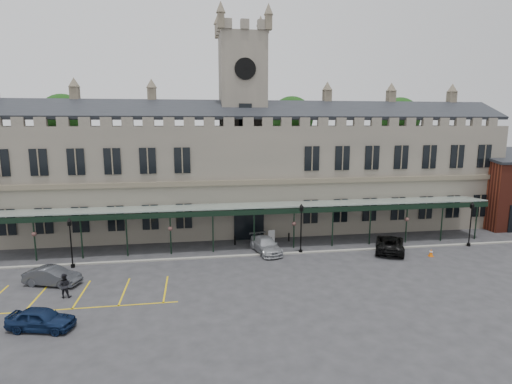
{
  "coord_description": "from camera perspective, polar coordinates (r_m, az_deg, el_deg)",
  "views": [
    {
      "loc": [
        -5.64,
        -30.09,
        12.34
      ],
      "look_at": [
        0.0,
        6.0,
        6.0
      ],
      "focal_mm": 28.0,
      "sensor_mm": 36.0,
      "label": 1
    }
  ],
  "objects": [
    {
      "name": "ground",
      "position": [
        33.0,
        1.65,
        -12.11
      ],
      "size": [
        140.0,
        140.0,
        0.0
      ],
      "primitive_type": "plane",
      "color": "#2C2C2F"
    },
    {
      "name": "station_building",
      "position": [
        46.71,
        -1.88,
        2.62
      ],
      "size": [
        60.0,
        10.36,
        17.3
      ],
      "color": "#696357",
      "rests_on": "ground"
    },
    {
      "name": "clock_tower",
      "position": [
        46.43,
        -1.94,
        10.79
      ],
      "size": [
        5.6,
        5.6,
        24.8
      ],
      "color": "#696357",
      "rests_on": "ground"
    },
    {
      "name": "canopy",
      "position": [
        39.25,
        -0.33,
        -4.82
      ],
      "size": [
        50.0,
        4.1,
        4.3
      ],
      "color": "#8C9E93",
      "rests_on": "ground"
    },
    {
      "name": "kerb",
      "position": [
        38.06,
        0.12,
        -8.97
      ],
      "size": [
        60.0,
        0.4,
        0.12
      ],
      "primitive_type": "cube",
      "color": "gray",
      "rests_on": "ground"
    },
    {
      "name": "parking_markings",
      "position": [
        32.24,
        -23.85,
        -13.54
      ],
      "size": [
        16.0,
        6.0,
        0.01
      ],
      "primitive_type": null,
      "color": "gold",
      "rests_on": "ground"
    },
    {
      "name": "tree_behind_left",
      "position": [
        57.47,
        -25.79,
        9.36
      ],
      "size": [
        6.0,
        6.0,
        16.0
      ],
      "color": "#332314",
      "rests_on": "ground"
    },
    {
      "name": "tree_behind_mid",
      "position": [
        56.75,
        5.11,
        10.29
      ],
      "size": [
        6.0,
        6.0,
        16.0
      ],
      "color": "#332314",
      "rests_on": "ground"
    },
    {
      "name": "tree_behind_right",
      "position": [
        62.56,
        19.69,
        9.72
      ],
      "size": [
        6.0,
        6.0,
        16.0
      ],
      "color": "#332314",
      "rests_on": "ground"
    },
    {
      "name": "lamp_post_left",
      "position": [
        37.77,
        -24.96,
        -6.03
      ],
      "size": [
        0.42,
        0.42,
        4.4
      ],
      "color": "black",
      "rests_on": "ground"
    },
    {
      "name": "lamp_post_mid",
      "position": [
        38.16,
        6.47,
        -4.58
      ],
      "size": [
        0.46,
        0.46,
        4.85
      ],
      "color": "black",
      "rests_on": "ground"
    },
    {
      "name": "lamp_post_right",
      "position": [
        45.59,
        28.35,
        -3.53
      ],
      "size": [
        0.43,
        0.43,
        4.59
      ],
      "color": "black",
      "rests_on": "ground"
    },
    {
      "name": "traffic_cone",
      "position": [
        41.14,
        23.72,
        -7.95
      ],
      "size": [
        0.45,
        0.45,
        0.72
      ],
      "rotation": [
        0.0,
        0.0,
        0.35
      ],
      "color": "#E05A07",
      "rests_on": "ground"
    },
    {
      "name": "sign_board",
      "position": [
        42.1,
        2.22,
        -6.33
      ],
      "size": [
        0.73,
        0.22,
        1.27
      ],
      "rotation": [
        0.0,
        0.0,
        0.23
      ],
      "color": "black",
      "rests_on": "ground"
    },
    {
      "name": "bollard_left",
      "position": [
        41.19,
        -3.03,
        -6.9
      ],
      "size": [
        0.17,
        0.17,
        0.96
      ],
      "primitive_type": "cylinder",
      "color": "black",
      "rests_on": "ground"
    },
    {
      "name": "bollard_right",
      "position": [
        42.48,
        4.71,
        -6.44
      ],
      "size": [
        0.16,
        0.16,
        0.89
      ],
      "primitive_type": "cylinder",
      "color": "black",
      "rests_on": "ground"
    },
    {
      "name": "car_left_a",
      "position": [
        28.36,
        -28.35,
        -15.68
      ],
      "size": [
        4.24,
        2.48,
        1.35
      ],
      "primitive_type": "imported",
      "rotation": [
        0.0,
        0.0,
        1.33
      ],
      "color": "#0E1D3E",
      "rests_on": "ground"
    },
    {
      "name": "car_left_b",
      "position": [
        35.08,
        -27.08,
        -10.65
      ],
      "size": [
        4.5,
        2.71,
        1.4
      ],
      "primitive_type": "imported",
      "rotation": [
        0.0,
        0.0,
        1.26
      ],
      "color": "#3A3C42",
      "rests_on": "ground"
    },
    {
      "name": "car_taxi",
      "position": [
        38.81,
        1.39,
        -7.57
      ],
      "size": [
        2.92,
        5.28,
        1.45
      ],
      "primitive_type": "imported",
      "rotation": [
        0.0,
        0.0,
        0.19
      ],
      "color": "#A5A7AD",
      "rests_on": "ground"
    },
    {
      "name": "car_van",
      "position": [
        41.2,
        18.58,
        -6.99
      ],
      "size": [
        4.78,
        6.09,
        1.54
      ],
      "primitive_type": "imported",
      "rotation": [
        0.0,
        0.0,
        2.67
      ],
      "color": "black",
      "rests_on": "ground"
    },
    {
      "name": "person_b",
      "position": [
        32.27,
        -25.7,
        -11.95
      ],
      "size": [
        0.89,
        0.71,
        1.78
      ],
      "primitive_type": "imported",
      "rotation": [
        0.0,
        0.0,
        3.1
      ],
      "color": "black",
      "rests_on": "ground"
    }
  ]
}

